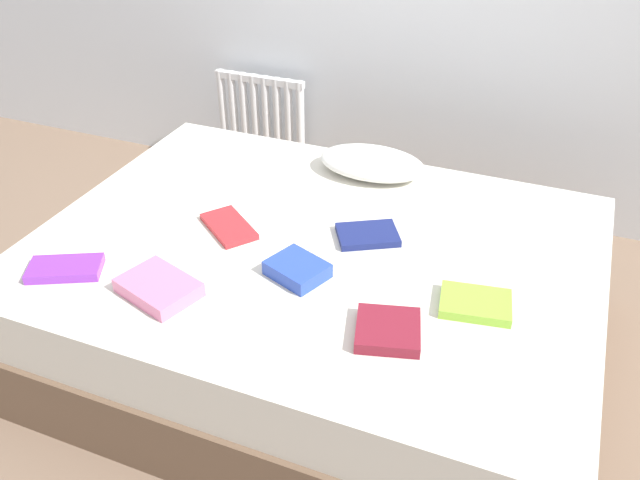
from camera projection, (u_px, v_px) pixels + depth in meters
name	position (u px, v px, depth m)	size (l,w,h in m)	color
ground_plane	(315.00, 347.00, 2.61)	(8.00, 8.00, 0.00)	#7F6651
bed	(315.00, 298.00, 2.48)	(2.00, 1.50, 0.50)	brown
radiator	(261.00, 118.00, 3.59)	(0.51, 0.04, 0.48)	white
pillow	(372.00, 163.00, 2.74)	(0.45, 0.27, 0.10)	white
textbook_lime	(475.00, 304.00, 2.03)	(0.22, 0.16, 0.03)	#8CC638
textbook_red	(229.00, 226.00, 2.40)	(0.24, 0.13, 0.02)	red
textbook_blue	(297.00, 269.00, 2.16)	(0.18, 0.15, 0.05)	#2847B7
textbook_navy	(368.00, 235.00, 2.35)	(0.21, 0.15, 0.03)	navy
textbook_maroon	(388.00, 330.00, 1.92)	(0.19, 0.19, 0.04)	maroon
textbook_pink	(159.00, 288.00, 2.08)	(0.24, 0.18, 0.05)	pink
textbook_purple	(65.00, 269.00, 2.18)	(0.24, 0.13, 0.03)	purple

